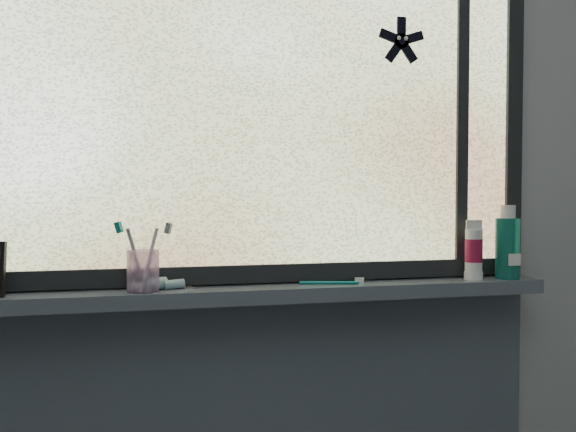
# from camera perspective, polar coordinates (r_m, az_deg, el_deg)

# --- Properties ---
(wall_back) EXTENTS (3.00, 0.01, 2.50)m
(wall_back) POSITION_cam_1_polar(r_m,az_deg,el_deg) (1.83, -2.04, 1.24)
(wall_back) COLOR #9EA3A8
(wall_back) RESTS_ON ground
(windowsill) EXTENTS (1.62, 0.14, 0.04)m
(windowsill) POSITION_cam_1_polar(r_m,az_deg,el_deg) (1.78, -1.53, -6.88)
(windowsill) COLOR #454F5C
(windowsill) RESTS_ON wall_back
(window_pane) EXTENTS (1.50, 0.01, 1.00)m
(window_pane) POSITION_cam_1_polar(r_m,az_deg,el_deg) (1.83, -1.90, 10.05)
(window_pane) COLOR silver
(window_pane) RESTS_ON wall_back
(frame_bottom) EXTENTS (1.60, 0.03, 0.05)m
(frame_bottom) POSITION_cam_1_polar(r_m,az_deg,el_deg) (1.82, -1.86, -5.09)
(frame_bottom) COLOR black
(frame_bottom) RESTS_ON windowsill
(frame_right) EXTENTS (0.05, 0.03, 1.10)m
(frame_right) POSITION_cam_1_polar(r_m,az_deg,el_deg) (2.12, 19.34, 8.83)
(frame_right) COLOR black
(frame_right) RESTS_ON wall_back
(frame_mullion) EXTENTS (0.03, 0.03, 1.00)m
(frame_mullion) POSITION_cam_1_polar(r_m,az_deg,el_deg) (2.03, 15.15, 9.17)
(frame_mullion) COLOR black
(frame_mullion) RESTS_ON wall_back
(starfish_sticker) EXTENTS (0.15, 0.02, 0.15)m
(starfish_sticker) POSITION_cam_1_polar(r_m,az_deg,el_deg) (1.97, 10.05, 15.05)
(starfish_sticker) COLOR black
(starfish_sticker) RESTS_ON window_pane
(toothpaste_tube) EXTENTS (0.19, 0.11, 0.03)m
(toothpaste_tube) POSITION_cam_1_polar(r_m,az_deg,el_deg) (1.74, -11.05, -5.91)
(toothpaste_tube) COLOR silver
(toothpaste_tube) RESTS_ON windowsill
(toothbrush_cup) EXTENTS (0.11, 0.11, 0.11)m
(toothbrush_cup) POSITION_cam_1_polar(r_m,az_deg,el_deg) (1.71, -12.76, -4.79)
(toothbrush_cup) COLOR #CAA1D6
(toothbrush_cup) RESTS_ON windowsill
(toothbrush_lying) EXTENTS (0.21, 0.06, 0.01)m
(toothbrush_lying) POSITION_cam_1_polar(r_m,az_deg,el_deg) (1.81, 3.68, -5.86)
(toothbrush_lying) COLOR #0D7B7A
(toothbrush_lying) RESTS_ON windowsill
(mouthwash_bottle) EXTENTS (0.08, 0.08, 0.18)m
(mouthwash_bottle) POSITION_cam_1_polar(r_m,az_deg,el_deg) (2.02, 18.94, -2.20)
(mouthwash_bottle) COLOR #1B8F7D
(mouthwash_bottle) RESTS_ON windowsill
(cream_tube) EXTENTS (0.06, 0.06, 0.13)m
(cream_tube) POSITION_cam_1_polar(r_m,az_deg,el_deg) (1.98, 16.18, -2.73)
(cream_tube) COLOR silver
(cream_tube) RESTS_ON windowsill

